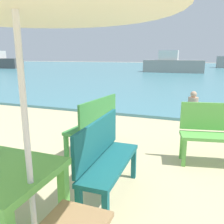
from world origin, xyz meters
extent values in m
cube|color=teal|center=(0.00, 30.00, 0.04)|extent=(120.00, 50.00, 0.08)
cube|color=#60B24C|center=(0.25, 0.52, 0.35)|extent=(0.08, 0.08, 0.70)
cylinder|color=silver|center=(0.25, 0.10, 1.15)|extent=(0.04, 0.04, 2.30)
cube|color=#196066|center=(0.46, 1.21, 0.45)|extent=(0.39, 1.21, 0.05)
cube|color=#196066|center=(0.30, 1.20, 0.73)|extent=(0.07, 1.20, 0.44)
cube|color=#196066|center=(0.61, 0.66, 0.21)|extent=(0.06, 0.06, 0.42)
cube|color=#196066|center=(0.58, 1.76, 0.21)|extent=(0.06, 0.06, 0.42)
cube|color=#196066|center=(0.33, 0.66, 0.21)|extent=(0.06, 0.06, 0.42)
cube|color=#196066|center=(0.30, 1.75, 0.21)|extent=(0.06, 0.06, 0.42)
cube|color=#60B24C|center=(1.73, 2.62, 0.45)|extent=(1.25, 0.59, 0.05)
cube|color=#60B24C|center=(1.69, 2.78, 0.73)|extent=(1.18, 0.28, 0.44)
cube|color=#60B24C|center=(1.21, 2.38, 0.21)|extent=(0.06, 0.06, 0.42)
cube|color=#60B24C|center=(1.16, 2.65, 0.21)|extent=(0.06, 0.06, 0.42)
cube|color=#3D8C42|center=(-0.39, 2.48, 0.45)|extent=(0.49, 1.23, 0.05)
cube|color=#3D8C42|center=(-0.23, 2.46, 0.73)|extent=(0.18, 1.20, 0.44)
cube|color=#3D8C42|center=(-0.47, 3.04, 0.21)|extent=(0.06, 0.06, 0.42)
cube|color=#3D8C42|center=(-0.59, 1.95, 0.21)|extent=(0.06, 0.06, 0.42)
cube|color=#3D8C42|center=(-0.19, 3.01, 0.21)|extent=(0.06, 0.06, 0.42)
cube|color=#3D8C42|center=(-0.32, 1.91, 0.21)|extent=(0.06, 0.06, 0.42)
cylinder|color=tan|center=(1.19, 7.23, 0.18)|extent=(0.34, 0.34, 0.20)
sphere|color=tan|center=(1.19, 7.23, 0.39)|extent=(0.21, 0.21, 0.21)
cube|color=gray|center=(-1.16, 22.67, 0.66)|extent=(5.68, 1.55, 1.16)
cube|color=silver|center=(-1.68, 22.67, 1.69)|extent=(1.81, 1.16, 0.90)
cube|color=#4C4C4C|center=(-23.18, 23.14, 0.69)|extent=(6.01, 1.64, 1.23)
camera|label=1|loc=(1.35, -1.14, 1.66)|focal=37.73mm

